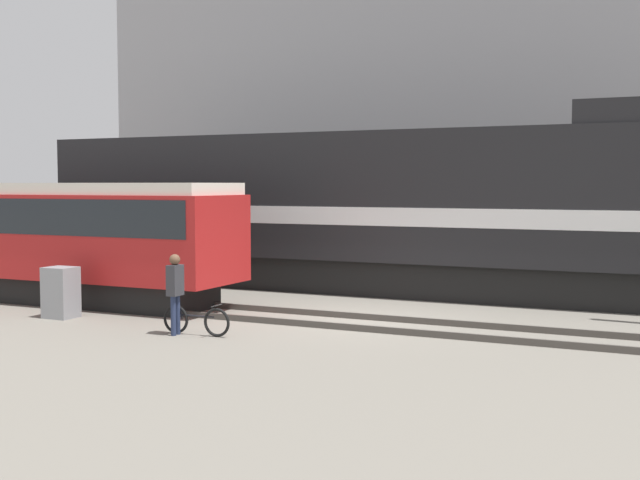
# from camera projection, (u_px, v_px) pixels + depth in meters

# --- Properties ---
(ground_plane) EXTENTS (120.00, 120.00, 0.00)m
(ground_plane) POSITION_uv_depth(u_px,v_px,m) (359.00, 321.00, 18.47)
(ground_plane) COLOR slate
(track_near) EXTENTS (60.00, 1.50, 0.14)m
(track_near) POSITION_uv_depth(u_px,v_px,m) (350.00, 321.00, 17.99)
(track_near) COLOR #47423D
(track_near) RESTS_ON ground
(track_far) EXTENTS (60.00, 1.51, 0.14)m
(track_far) POSITION_uv_depth(u_px,v_px,m) (424.00, 292.00, 22.88)
(track_far) COLOR #47423D
(track_far) RESTS_ON ground
(building_backdrop) EXTENTS (31.16, 6.00, 14.63)m
(building_backdrop) POSITION_uv_depth(u_px,v_px,m) (497.00, 74.00, 30.36)
(building_backdrop) COLOR #99999E
(building_backdrop) RESTS_ON ground
(freight_locomotive) EXTENTS (19.32, 3.04, 5.21)m
(freight_locomotive) POSITION_uv_depth(u_px,v_px,m) (349.00, 208.00, 23.72)
(freight_locomotive) COLOR black
(freight_locomotive) RESTS_ON ground
(streetcar) EXTENTS (12.46, 2.54, 3.18)m
(streetcar) POSITION_uv_depth(u_px,v_px,m) (30.00, 233.00, 21.90)
(streetcar) COLOR black
(streetcar) RESTS_ON ground
(bicycle) EXTENTS (1.59, 0.44, 0.66)m
(bicycle) POSITION_uv_depth(u_px,v_px,m) (196.00, 321.00, 16.67)
(bicycle) COLOR black
(bicycle) RESTS_ON ground
(person) EXTENTS (0.23, 0.37, 1.69)m
(person) POSITION_uv_depth(u_px,v_px,m) (175.00, 286.00, 16.64)
(person) COLOR #232D4C
(person) RESTS_ON ground
(signal_box) EXTENTS (0.70, 0.60, 1.20)m
(signal_box) POSITION_uv_depth(u_px,v_px,m) (61.00, 292.00, 18.83)
(signal_box) COLOR gray
(signal_box) RESTS_ON ground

